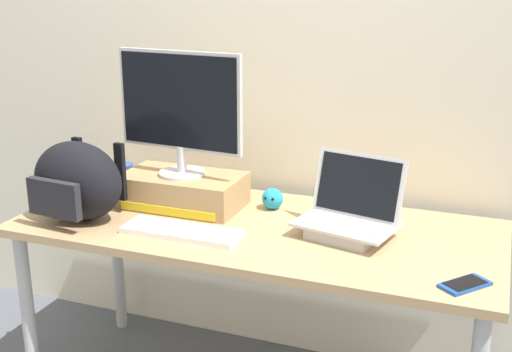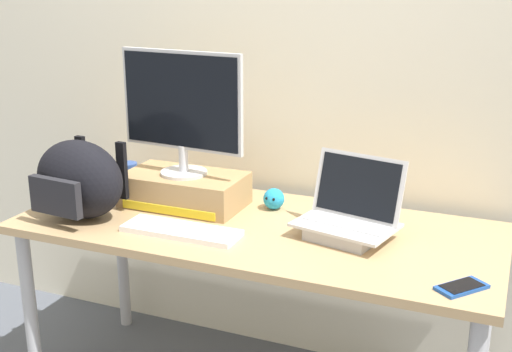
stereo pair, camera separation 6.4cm
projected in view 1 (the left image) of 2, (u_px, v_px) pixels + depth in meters
back_wall at (298, 48)px, 2.59m from camera, size 7.00×0.10×2.60m
desk at (256, 243)px, 2.37m from camera, size 1.70×0.73×0.73m
toner_box_yellow at (183, 190)px, 2.52m from camera, size 0.45×0.26×0.12m
desktop_monitor at (180, 109)px, 2.43m from camera, size 0.51×0.18×0.47m
open_laptop at (349, 221)px, 2.23m from camera, size 0.36×0.29×0.27m
external_keyboard at (182, 231)px, 2.25m from camera, size 0.41×0.14×0.02m
messenger_backpack at (77, 181)px, 2.36m from camera, size 0.37×0.29×0.29m
coffee_mug at (125, 174)px, 2.79m from camera, size 0.12×0.08×0.09m
cell_phone at (465, 284)px, 1.88m from camera, size 0.15×0.16×0.01m
plush_toy at (272, 199)px, 2.49m from camera, size 0.08×0.08×0.08m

